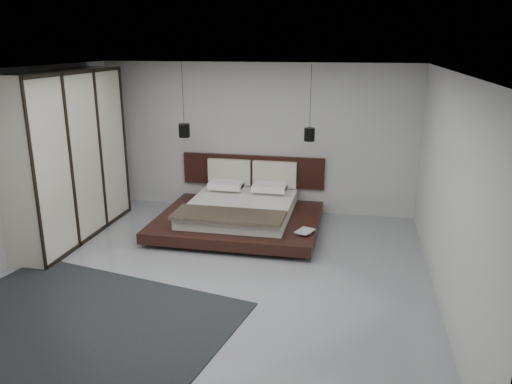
% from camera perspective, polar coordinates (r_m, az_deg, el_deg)
% --- Properties ---
extents(floor, '(6.00, 6.00, 0.00)m').
position_cam_1_polar(floor, '(7.16, -4.93, -9.35)').
color(floor, gray).
rests_on(floor, ground).
extents(ceiling, '(6.00, 6.00, 0.00)m').
position_cam_1_polar(ceiling, '(6.44, -5.56, 13.65)').
color(ceiling, white).
rests_on(ceiling, wall_back).
extents(wall_back, '(6.00, 0.00, 6.00)m').
position_cam_1_polar(wall_back, '(9.50, -0.01, 6.18)').
color(wall_back, '#B5B5B2').
rests_on(wall_back, floor).
extents(wall_front, '(6.00, 0.00, 6.00)m').
position_cam_1_polar(wall_front, '(4.06, -17.62, -9.42)').
color(wall_front, '#B5B5B2').
rests_on(wall_front, floor).
extents(wall_left, '(0.00, 6.00, 6.00)m').
position_cam_1_polar(wall_left, '(8.04, -26.17, 2.51)').
color(wall_left, '#B5B5B2').
rests_on(wall_left, floor).
extents(wall_right, '(0.00, 6.00, 6.00)m').
position_cam_1_polar(wall_right, '(6.49, 21.07, 0.04)').
color(wall_right, '#B5B5B2').
rests_on(wall_right, floor).
extents(lattice_screen, '(0.05, 0.90, 2.60)m').
position_cam_1_polar(lattice_screen, '(10.04, -17.48, 5.39)').
color(lattice_screen, black).
rests_on(lattice_screen, floor).
extents(bed, '(2.75, 2.38, 1.07)m').
position_cam_1_polar(bed, '(8.76, -1.80, -2.28)').
color(bed, black).
rests_on(bed, floor).
extents(book_lower, '(0.21, 0.27, 0.02)m').
position_cam_1_polar(book_lower, '(7.98, 5.05, -4.41)').
color(book_lower, '#99724C').
rests_on(book_lower, bed).
extents(book_upper, '(0.33, 0.37, 0.02)m').
position_cam_1_polar(book_upper, '(7.95, 4.89, -4.31)').
color(book_upper, '#99724C').
rests_on(book_upper, book_lower).
extents(pendant_left, '(0.20, 0.20, 1.31)m').
position_cam_1_polar(pendant_left, '(9.15, -8.20, 6.99)').
color(pendant_left, black).
rests_on(pendant_left, ceiling).
extents(pendant_right, '(0.18, 0.18, 1.29)m').
position_cam_1_polar(pendant_right, '(8.66, 6.13, 6.57)').
color(pendant_right, black).
rests_on(pendant_right, ceiling).
extents(wardrobe, '(0.65, 2.78, 2.73)m').
position_cam_1_polar(wardrobe, '(8.67, -20.64, 3.84)').
color(wardrobe, beige).
rests_on(wardrobe, floor).
extents(rug, '(3.97, 3.18, 0.02)m').
position_cam_1_polar(rug, '(6.33, -20.01, -14.00)').
color(rug, black).
rests_on(rug, floor).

